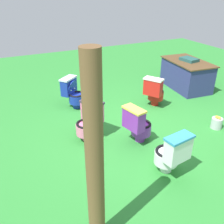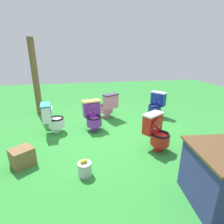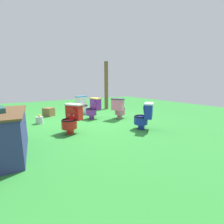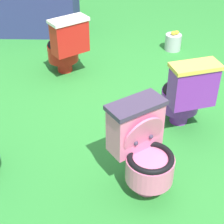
# 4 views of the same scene
# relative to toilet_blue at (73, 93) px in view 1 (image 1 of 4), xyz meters

# --- Properties ---
(ground) EXTENTS (14.00, 14.00, 0.00)m
(ground) POSITION_rel_toilet_blue_xyz_m (1.56, 0.82, -0.37)
(ground) COLOR #2D8433
(toilet_blue) EXTENTS (0.64, 0.62, 0.73)m
(toilet_blue) POSITION_rel_toilet_blue_xyz_m (0.00, 0.00, 0.00)
(toilet_blue) COLOR #192D9E
(toilet_blue) RESTS_ON ground
(toilet_pink) EXTENTS (0.59, 0.63, 0.73)m
(toilet_pink) POSITION_rel_toilet_blue_xyz_m (1.40, -0.15, 0.00)
(toilet_pink) COLOR pink
(toilet_pink) RESTS_ON ground
(toilet_red) EXTENTS (0.60, 0.63, 0.73)m
(toilet_red) POSITION_rel_toilet_blue_xyz_m (0.76, 1.75, 0.00)
(toilet_red) COLOR red
(toilet_red) RESTS_ON ground
(toilet_purple) EXTENTS (0.50, 0.56, 0.73)m
(toilet_purple) POSITION_rel_toilet_blue_xyz_m (1.91, 0.60, 0.00)
(toilet_purple) COLOR purple
(toilet_purple) RESTS_ON ground
(toilet_white) EXTENTS (0.54, 0.47, 0.73)m
(toilet_white) POSITION_rel_toilet_blue_xyz_m (2.87, 0.60, 0.00)
(toilet_white) COLOR white
(toilet_white) RESTS_ON ground
(vendor_table) EXTENTS (1.54, 1.00, 0.85)m
(vendor_table) POSITION_rel_toilet_blue_xyz_m (0.18, 3.20, 0.02)
(vendor_table) COLOR navy
(vendor_table) RESTS_ON ground
(wooden_post) EXTENTS (0.18, 0.18, 2.22)m
(wooden_post) POSITION_rel_toilet_blue_xyz_m (3.44, -0.85, 0.74)
(wooden_post) COLOR brown
(wooden_post) RESTS_ON ground
(lemon_bucket) EXTENTS (0.22, 0.22, 0.28)m
(lemon_bucket) POSITION_rel_toilet_blue_xyz_m (2.19, 2.31, -0.26)
(lemon_bucket) COLOR #B7B7BF
(lemon_bucket) RESTS_ON ground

